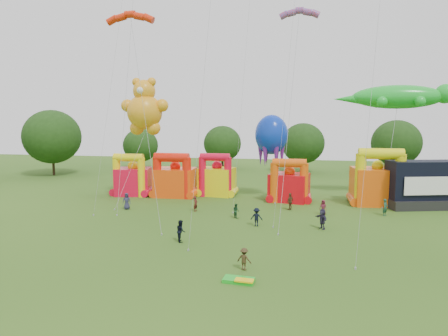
% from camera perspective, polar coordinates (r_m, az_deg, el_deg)
% --- Properties ---
extents(ground, '(160.00, 160.00, 0.00)m').
position_cam_1_polar(ground, '(26.37, -6.59, -16.41)').
color(ground, '#2C5116').
rests_on(ground, ground).
extents(tree_ring, '(123.60, 125.71, 12.07)m').
position_cam_1_polar(tree_ring, '(25.50, -8.92, -2.56)').
color(tree_ring, '#352314').
rests_on(tree_ring, ground).
extents(bouncy_castle_0, '(5.22, 4.51, 5.83)m').
position_cam_1_polar(bouncy_castle_0, '(56.19, -12.94, -1.54)').
color(bouncy_castle_0, red).
rests_on(bouncy_castle_0, ground).
extents(bouncy_castle_1, '(5.31, 4.29, 6.01)m').
position_cam_1_polar(bouncy_castle_1, '(54.23, -7.04, -1.66)').
color(bouncy_castle_1, '#F1470D').
rests_on(bouncy_castle_1, ground).
extents(bouncy_castle_2, '(5.01, 4.27, 5.88)m').
position_cam_1_polar(bouncy_castle_2, '(54.53, -1.06, -1.59)').
color(bouncy_castle_2, yellow).
rests_on(bouncy_castle_2, ground).
extents(bouncy_castle_3, '(5.37, 4.67, 5.56)m').
position_cam_1_polar(bouncy_castle_3, '(51.28, 9.29, -2.38)').
color(bouncy_castle_3, red).
rests_on(bouncy_castle_3, ground).
extents(bouncy_castle_4, '(6.14, 5.14, 7.02)m').
position_cam_1_polar(bouncy_castle_4, '(52.07, 21.06, -2.04)').
color(bouncy_castle_4, '#E8520C').
rests_on(bouncy_castle_4, ground).
extents(stage_trailer, '(9.48, 5.52, 5.61)m').
position_cam_1_polar(stage_trailer, '(52.56, 26.89, -2.19)').
color(stage_trailer, black).
rests_on(stage_trailer, ground).
extents(teddy_bear_kite, '(6.35, 9.55, 15.77)m').
position_cam_1_polar(teddy_bear_kite, '(51.70, -11.96, 5.25)').
color(teddy_bear_kite, orange).
rests_on(teddy_bear_kite, ground).
extents(gecko_kite, '(14.82, 9.06, 14.90)m').
position_cam_1_polar(gecko_kite, '(54.58, 23.04, 5.02)').
color(gecko_kite, green).
rests_on(gecko_kite, ground).
extents(octopus_kite, '(4.33, 6.16, 11.07)m').
position_cam_1_polar(octopus_kite, '(52.66, 6.82, 3.36)').
color(octopus_kite, '#0B2EB1').
rests_on(octopus_kite, ground).
extents(parafoil_kites, '(23.57, 14.28, 28.63)m').
position_cam_1_polar(parafoil_kites, '(39.89, -4.90, 8.15)').
color(parafoil_kites, red).
rests_on(parafoil_kites, ground).
extents(diamond_kites, '(28.48, 21.40, 39.42)m').
position_cam_1_polar(diamond_kites, '(39.81, 1.32, 14.70)').
color(diamond_kites, red).
rests_on(diamond_kites, ground).
extents(folded_kite_bundle, '(2.07, 1.22, 0.31)m').
position_cam_1_polar(folded_kite_bundle, '(26.72, 2.22, -15.72)').
color(folded_kite_bundle, green).
rests_on(folded_kite_bundle, ground).
extents(spectator_0, '(1.06, 0.82, 1.92)m').
position_cam_1_polar(spectator_0, '(47.74, -13.73, -4.62)').
color(spectator_0, '#292944').
rests_on(spectator_0, ground).
extents(spectator_1, '(0.57, 0.72, 1.72)m').
position_cam_1_polar(spectator_1, '(45.53, -4.08, -5.13)').
color(spectator_1, '#4D1916').
rests_on(spectator_1, ground).
extents(spectator_2, '(0.93, 0.95, 1.55)m').
position_cam_1_polar(spectator_2, '(42.51, 1.74, -6.12)').
color(spectator_2, '#1C4726').
rests_on(spectator_2, ground).
extents(spectator_3, '(1.22, 0.76, 1.82)m').
position_cam_1_polar(spectator_3, '(39.40, 4.68, -7.00)').
color(spectator_3, black).
rests_on(spectator_3, ground).
extents(spectator_4, '(1.03, 1.24, 1.98)m').
position_cam_1_polar(spectator_4, '(46.67, 9.44, -4.74)').
color(spectator_4, '#49341D').
rests_on(spectator_4, ground).
extents(spectator_5, '(1.36, 1.89, 1.97)m').
position_cam_1_polar(spectator_5, '(39.42, 13.86, -7.07)').
color(spectator_5, '#2C2640').
rests_on(spectator_5, ground).
extents(spectator_6, '(0.95, 0.81, 1.64)m').
position_cam_1_polar(spectator_6, '(45.18, 13.98, -5.48)').
color(spectator_6, maroon).
rests_on(spectator_6, ground).
extents(spectator_7, '(0.76, 0.80, 1.84)m').
position_cam_1_polar(spectator_7, '(46.79, 22.04, -5.23)').
color(spectator_7, '#1B4532').
rests_on(spectator_7, ground).
extents(spectator_8, '(1.03, 1.13, 1.88)m').
position_cam_1_polar(spectator_8, '(34.71, -6.19, -8.92)').
color(spectator_8, black).
rests_on(spectator_8, ground).
extents(spectator_9, '(1.14, 0.83, 1.59)m').
position_cam_1_polar(spectator_9, '(28.44, 2.90, -12.86)').
color(spectator_9, '#3B2C17').
rests_on(spectator_9, ground).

